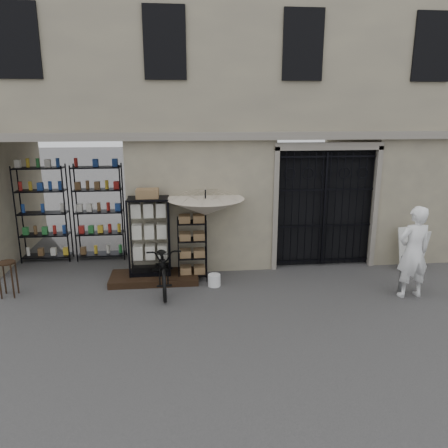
{
  "coord_description": "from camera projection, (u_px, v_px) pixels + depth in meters",
  "views": [
    {
      "loc": [
        -1.8,
        -7.98,
        3.82
      ],
      "look_at": [
        -0.8,
        1.4,
        1.35
      ],
      "focal_mm": 35.0,
      "sensor_mm": 36.0,
      "label": 1
    }
  ],
  "objects": [
    {
      "name": "wire_rack",
      "position": [
        192.0,
        250.0,
        10.02
      ],
      "size": [
        0.72,
        0.58,
        1.45
      ],
      "rotation": [
        0.0,
        0.0,
        0.22
      ],
      "color": "black",
      "rests_on": "ground"
    },
    {
      "name": "bicycle",
      "position": [
        164.0,
        289.0,
        9.63
      ],
      "size": [
        0.77,
        1.1,
        2.0
      ],
      "primitive_type": "imported",
      "rotation": [
        0.0,
        0.0,
        0.07
      ],
      "color": "black",
      "rests_on": "ground"
    },
    {
      "name": "shopkeeper",
      "position": [
        408.0,
        296.0,
        9.26
      ],
      "size": [
        0.89,
        2.01,
        0.47
      ],
      "primitive_type": "imported",
      "rotation": [
        0.0,
        0.0,
        3.24
      ],
      "color": "white",
      "rests_on": "ground"
    },
    {
      "name": "step_platform",
      "position": [
        154.0,
        278.0,
        10.06
      ],
      "size": [
        2.0,
        0.9,
        0.15
      ],
      "primitive_type": "cube",
      "color": "black",
      "rests_on": "ground"
    },
    {
      "name": "market_umbrella",
      "position": [
        205.0,
        202.0,
        9.82
      ],
      "size": [
        1.62,
        1.65,
        2.51
      ],
      "rotation": [
        0.0,
        0.0,
        -0.06
      ],
      "color": "black",
      "rests_on": "ground"
    },
    {
      "name": "shop_shelving",
      "position": [
        71.0,
        213.0,
        11.22
      ],
      "size": [
        2.7,
        0.5,
        2.5
      ],
      "primitive_type": "cube",
      "color": "black",
      "rests_on": "ground"
    },
    {
      "name": "ground",
      "position": [
        271.0,
        305.0,
        8.83
      ],
      "size": [
        80.0,
        80.0,
        0.0
      ],
      "primitive_type": "plane",
      "color": "black",
      "rests_on": "ground"
    },
    {
      "name": "main_building",
      "position": [
        244.0,
        83.0,
        11.54
      ],
      "size": [
        14.0,
        4.0,
        9.0
      ],
      "primitive_type": "cube",
      "color": "gray",
      "rests_on": "ground"
    },
    {
      "name": "white_bucket",
      "position": [
        214.0,
        280.0,
        9.75
      ],
      "size": [
        0.36,
        0.36,
        0.27
      ],
      "primitive_type": "cylinder",
      "rotation": [
        0.0,
        0.0,
        -0.38
      ],
      "color": "white",
      "rests_on": "ground"
    },
    {
      "name": "easel_sign",
      "position": [
        412.0,
        250.0,
        10.55
      ],
      "size": [
        0.59,
        0.65,
        1.04
      ],
      "rotation": [
        0.0,
        0.0,
        0.19
      ],
      "color": "silver",
      "rests_on": "ground"
    },
    {
      "name": "shop_recess",
      "position": [
        68.0,
        208.0,
        10.68
      ],
      "size": [
        3.0,
        1.7,
        3.0
      ],
      "primitive_type": "cube",
      "color": "black",
      "rests_on": "ground"
    },
    {
      "name": "iron_gate",
      "position": [
        322.0,
        207.0,
        10.82
      ],
      "size": [
        2.5,
        0.21,
        3.0
      ],
      "color": "black",
      "rests_on": "ground"
    },
    {
      "name": "steel_bollard",
      "position": [
        403.0,
        274.0,
        9.36
      ],
      "size": [
        0.17,
        0.17,
        0.81
      ],
      "primitive_type": "cylinder",
      "rotation": [
        0.0,
        0.0,
        -0.13
      ],
      "color": "slate",
      "rests_on": "ground"
    },
    {
      "name": "wooden_stool",
      "position": [
        8.0,
        278.0,
        9.16
      ],
      "size": [
        0.39,
        0.39,
        0.76
      ],
      "rotation": [
        0.0,
        0.0,
        0.07
      ],
      "color": "black",
      "rests_on": "ground"
    },
    {
      "name": "display_cabinet",
      "position": [
        149.0,
        240.0,
        9.95
      ],
      "size": [
        0.97,
        0.69,
        1.92
      ],
      "rotation": [
        0.0,
        0.0,
        -0.17
      ],
      "color": "black",
      "rests_on": "step_platform"
    }
  ]
}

